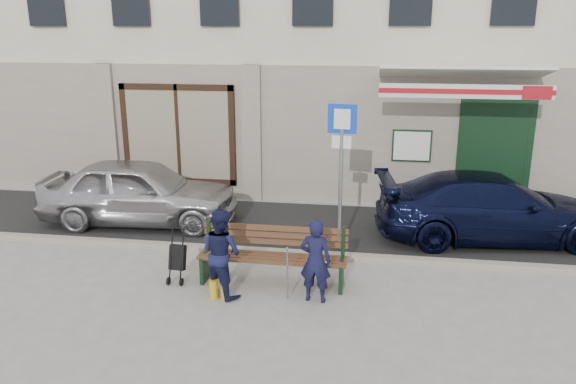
% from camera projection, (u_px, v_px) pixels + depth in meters
% --- Properties ---
extents(ground, '(80.00, 80.00, 0.00)m').
position_uv_depth(ground, '(274.00, 294.00, 8.81)').
color(ground, '#9E9991').
rests_on(ground, ground).
extents(asphalt_lane, '(60.00, 3.20, 0.01)m').
position_uv_depth(asphalt_lane, '(300.00, 227.00, 11.75)').
color(asphalt_lane, '#282828').
rests_on(asphalt_lane, ground).
extents(curb, '(60.00, 0.18, 0.12)m').
position_uv_depth(curb, '(289.00, 254.00, 10.22)').
color(curb, '#9E9384').
rests_on(curb, ground).
extents(car_silver, '(4.20, 1.90, 1.40)m').
position_uv_depth(car_silver, '(140.00, 191.00, 11.82)').
color(car_silver, '#B0B0B5').
rests_on(car_silver, ground).
extents(car_navy, '(4.68, 2.37, 1.30)m').
position_uv_depth(car_navy, '(493.00, 207.00, 10.92)').
color(car_navy, black).
rests_on(car_navy, ground).
extents(parking_sign, '(0.51, 0.10, 2.75)m').
position_uv_depth(parking_sign, '(341.00, 155.00, 9.88)').
color(parking_sign, gray).
rests_on(parking_sign, ground).
extents(bench, '(2.40, 1.17, 0.98)m').
position_uv_depth(bench, '(270.00, 257.00, 9.06)').
color(bench, brown).
rests_on(bench, ground).
extents(man, '(0.50, 0.35, 1.31)m').
position_uv_depth(man, '(315.00, 261.00, 8.41)').
color(man, '#131334').
rests_on(man, ground).
extents(woman, '(0.86, 0.80, 1.41)m').
position_uv_depth(woman, '(221.00, 253.00, 8.59)').
color(woman, '#15183A').
rests_on(woman, ground).
extents(stroller, '(0.27, 0.38, 0.89)m').
position_uv_depth(stroller, '(177.00, 259.00, 9.15)').
color(stroller, black).
rests_on(stroller, ground).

